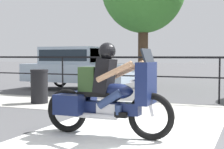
{
  "coord_description": "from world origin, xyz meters",
  "views": [
    {
      "loc": [
        0.88,
        -5.07,
        1.37
      ],
      "look_at": [
        -1.52,
        0.73,
        1.02
      ],
      "focal_mm": 55.0,
      "sensor_mm": 36.0,
      "label": 1
    }
  ],
  "objects": [
    {
      "name": "ground_plane",
      "position": [
        0.0,
        0.0,
        0.0
      ],
      "size": [
        120.0,
        120.0,
        0.0
      ],
      "primitive_type": "plane",
      "color": "#4C4C4F"
    },
    {
      "name": "parked_car",
      "position": [
        -5.69,
        7.04,
        0.97
      ],
      "size": [
        4.35,
        1.8,
        1.72
      ],
      "rotation": [
        0.0,
        0.0,
        -0.06
      ],
      "color": "#9EB2C6",
      "rests_on": "ground"
    },
    {
      "name": "crosswalk_band",
      "position": [
        -1.2,
        -0.2,
        0.0
      ],
      "size": [
        3.14,
        6.0,
        0.01
      ],
      "primitive_type": "cube",
      "color": "silver",
      "rests_on": "ground"
    },
    {
      "name": "motorcycle",
      "position": [
        -1.4,
        0.23,
        0.7
      ],
      "size": [
        2.33,
        0.76,
        1.59
      ],
      "rotation": [
        0.0,
        0.0,
        -0.06
      ],
      "color": "black",
      "rests_on": "ground"
    },
    {
      "name": "trash_bin",
      "position": [
        -4.78,
        3.16,
        0.49
      ],
      "size": [
        0.51,
        0.51,
        0.97
      ],
      "color": "black",
      "rests_on": "ground"
    },
    {
      "name": "fence_railing",
      "position": [
        0.0,
        5.0,
        1.06
      ],
      "size": [
        36.0,
        0.05,
        1.35
      ],
      "color": "black",
      "rests_on": "ground"
    },
    {
      "name": "sidewalk_band",
      "position": [
        0.0,
        3.4,
        0.01
      ],
      "size": [
        44.0,
        2.4,
        0.01
      ],
      "primitive_type": "cube",
      "color": "#A8A59E",
      "rests_on": "ground"
    }
  ]
}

